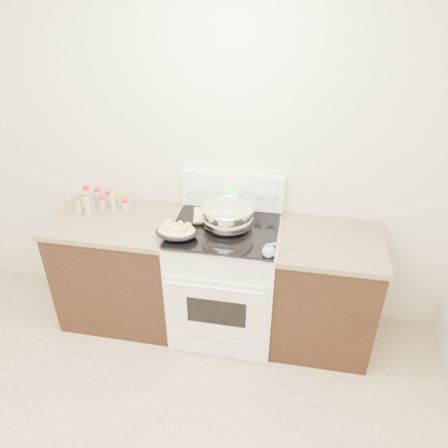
# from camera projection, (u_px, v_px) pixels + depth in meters

# --- Properties ---
(room_shell) EXTENTS (4.10, 3.60, 2.75)m
(room_shell) POSITION_uv_depth(u_px,v_px,m) (53.00, 247.00, 1.52)
(room_shell) COLOR silver
(room_shell) RESTS_ON ground
(counter_left) EXTENTS (0.93, 0.67, 0.92)m
(counter_left) POSITION_uv_depth(u_px,v_px,m) (122.00, 268.00, 3.45)
(counter_left) COLOR black
(counter_left) RESTS_ON ground
(counter_right) EXTENTS (0.73, 0.67, 0.92)m
(counter_right) POSITION_uv_depth(u_px,v_px,m) (323.00, 292.00, 3.20)
(counter_right) COLOR black
(counter_right) RESTS_ON ground
(kitchen_range) EXTENTS (0.78, 0.73, 1.22)m
(kitchen_range) POSITION_uv_depth(u_px,v_px,m) (225.00, 278.00, 3.30)
(kitchen_range) COLOR white
(kitchen_range) RESTS_ON ground
(mixing_bowl) EXTENTS (0.48, 0.48, 0.22)m
(mixing_bowl) POSITION_uv_depth(u_px,v_px,m) (228.00, 216.00, 3.02)
(mixing_bowl) COLOR silver
(mixing_bowl) RESTS_ON kitchen_range
(roasting_pan) EXTENTS (0.30, 0.22, 0.11)m
(roasting_pan) POSITION_uv_depth(u_px,v_px,m) (176.00, 231.00, 2.92)
(roasting_pan) COLOR black
(roasting_pan) RESTS_ON kitchen_range
(baking_sheet) EXTENTS (0.39, 0.31, 0.06)m
(baking_sheet) POSITION_uv_depth(u_px,v_px,m) (218.00, 215.00, 3.16)
(baking_sheet) COLOR black
(baking_sheet) RESTS_ON kitchen_range
(wooden_spoon) EXTENTS (0.22, 0.20, 0.04)m
(wooden_spoon) POSITION_uv_depth(u_px,v_px,m) (222.00, 222.00, 3.09)
(wooden_spoon) COLOR #B27F51
(wooden_spoon) RESTS_ON kitchen_range
(blue_ladle) EXTENTS (0.23, 0.21, 0.10)m
(blue_ladle) POSITION_uv_depth(u_px,v_px,m) (270.00, 250.00, 2.76)
(blue_ladle) COLOR #7AA8B6
(blue_ladle) RESTS_ON kitchen_range
(spice_jars) EXTENTS (0.40, 0.23, 0.13)m
(spice_jars) POSITION_uv_depth(u_px,v_px,m) (100.00, 201.00, 3.31)
(spice_jars) COLOR #BFB28C
(spice_jars) RESTS_ON counter_left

